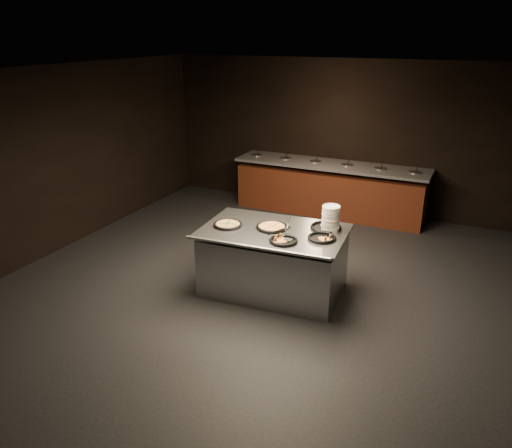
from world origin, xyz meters
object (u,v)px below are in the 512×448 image
(plate_stack, at_px, (331,219))
(pan_cheese_whole, at_px, (272,227))
(serving_counter, at_px, (273,262))
(pan_veggie_whole, at_px, (228,224))

(plate_stack, xyz_separation_m, pan_cheese_whole, (-0.73, -0.24, -0.15))
(serving_counter, relative_size, plate_stack, 5.76)
(plate_stack, bearing_deg, serving_counter, -157.81)
(serving_counter, bearing_deg, pan_veggie_whole, -171.76)
(pan_cheese_whole, bearing_deg, pan_veggie_whole, -163.74)
(serving_counter, height_order, pan_cheese_whole, pan_cheese_whole)
(pan_cheese_whole, bearing_deg, plate_stack, 18.46)
(pan_veggie_whole, bearing_deg, serving_counter, 12.04)
(pan_cheese_whole, bearing_deg, serving_counter, -36.28)
(serving_counter, distance_m, plate_stack, 0.98)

